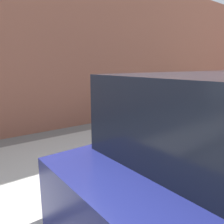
{
  "coord_description": "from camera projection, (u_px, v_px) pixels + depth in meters",
  "views": [
    {
      "loc": [
        -1.93,
        -1.52,
        1.91
      ],
      "look_at": [
        -0.03,
        1.05,
        1.22
      ],
      "focal_mm": 35.0,
      "sensor_mm": 36.0,
      "label": 1
    }
  ],
  "objects": [
    {
      "name": "ground_plane",
      "position": [
        164.0,
        222.0,
        2.71
      ],
      "size": [
        60.0,
        60.0,
        0.0
      ],
      "primitive_type": "plane",
      "color": "slate"
    },
    {
      "name": "sidewalk",
      "position": [
        80.0,
        158.0,
        4.43
      ],
      "size": [
        24.0,
        2.8,
        0.13
      ],
      "color": "#ADAAA3",
      "rests_on": "ground_plane"
    },
    {
      "name": "building_facade",
      "position": [
        32.0,
        45.0,
        5.93
      ],
      "size": [
        24.0,
        0.3,
        4.87
      ],
      "color": "#935642",
      "rests_on": "ground_plane"
    },
    {
      "name": "parking_meter",
      "position": [
        112.0,
        116.0,
        3.27
      ],
      "size": [
        0.19,
        0.12,
        1.56
      ],
      "color": "slate",
      "rests_on": "sidewalk"
    }
  ]
}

